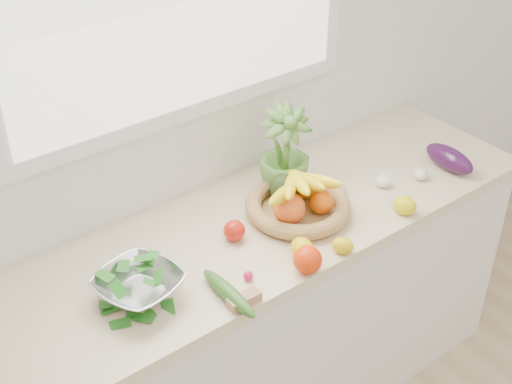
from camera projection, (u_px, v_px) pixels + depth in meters
back_wall at (182, 75)px, 2.27m from camera, size 4.50×0.02×2.70m
counter_cabinet at (242, 335)px, 2.59m from camera, size 2.20×0.58×0.86m
countertop at (240, 237)px, 2.34m from camera, size 2.24×0.62×0.04m
orange_loose at (308, 260)px, 2.14m from camera, size 0.10×0.10×0.09m
lemon_a at (343, 246)px, 2.23m from camera, size 0.08×0.09×0.05m
lemon_b at (302, 249)px, 2.21m from camera, size 0.08×0.10×0.07m
lemon_c at (405, 205)px, 2.40m from camera, size 0.08×0.10×0.07m
apple at (234, 231)px, 2.28m from camera, size 0.08×0.08×0.07m
ginger at (244, 300)px, 2.04m from camera, size 0.10×0.04×0.03m
garlic_a at (383, 181)px, 2.54m from camera, size 0.06×0.06×0.05m
garlic_b at (338, 187)px, 2.51m from camera, size 0.06×0.06×0.04m
garlic_c at (421, 174)px, 2.58m from camera, size 0.07×0.07×0.04m
eggplant at (449, 159)px, 2.63m from camera, size 0.09×0.22×0.09m
cucumber at (229, 293)px, 2.05m from camera, size 0.05×0.25×0.05m
radish at (248, 276)px, 2.13m from camera, size 0.04×0.04×0.03m
potted_herb at (284, 152)px, 2.45m from camera, size 0.22×0.22×0.33m
fruit_basket at (298, 201)px, 2.39m from camera, size 0.47×0.47×0.19m
colander_with_spinach at (138, 281)px, 2.04m from camera, size 0.30×0.30×0.12m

